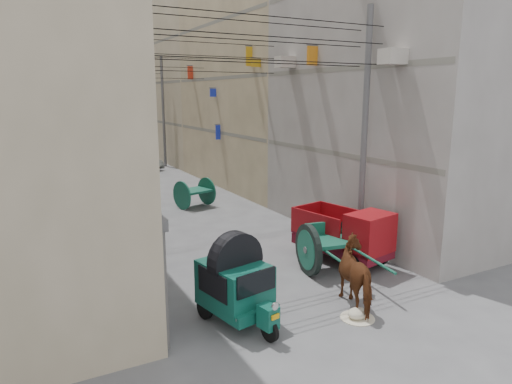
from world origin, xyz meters
TOP-DOWN VIEW (x-y plane):
  - ground at (0.00, 0.00)m, footprint 140.00×140.00m
  - building_row_right at (8.00, 34.13)m, footprint 8.00×62.00m
  - end_cap_building at (0.00, 66.00)m, footprint 22.00×10.00m
  - shutters_left at (-3.92, 10.38)m, footprint 0.18×14.40m
  - signboards at (-0.01, 21.66)m, footprint 8.22×40.52m
  - ac_units at (3.65, 7.67)m, footprint 0.70×6.55m
  - utility_poles at (0.00, 17.00)m, footprint 7.40×22.20m
  - overhead_cables at (0.00, 14.40)m, footprint 7.40×22.52m
  - auto_rickshaw at (-2.07, 3.76)m, footprint 1.67×2.47m
  - tonga_cart at (1.80, 5.23)m, footprint 1.83×3.59m
  - mini_truck at (2.76, 5.47)m, footprint 2.03×3.41m
  - second_cart at (1.04, 14.89)m, footprint 1.85×1.73m
  - feed_sack at (0.57, 2.48)m, footprint 0.52×0.41m
  - horse at (1.05, 3.00)m, footprint 1.40×2.16m
  - distant_car_white at (-1.84, 26.43)m, footprint 2.10×3.65m
  - distant_car_grey at (1.81, 27.45)m, footprint 2.27×3.60m
  - distant_car_green at (-0.52, 34.68)m, footprint 2.55×4.66m

SIDE VIEW (x-z plane):
  - ground at x=0.00m, z-range 0.00..0.00m
  - feed_sack at x=0.57m, z-range 0.00..0.26m
  - distant_car_grey at x=1.81m, z-range 0.00..1.12m
  - distant_car_white at x=-1.84m, z-range 0.00..1.17m
  - distant_car_green at x=-0.52m, z-range 0.00..1.28m
  - second_cart at x=1.04m, z-range 0.05..1.40m
  - tonga_cart at x=1.80m, z-range 0.03..1.58m
  - horse at x=1.05m, z-range 0.00..1.68m
  - mini_truck at x=2.76m, z-range -0.04..1.76m
  - auto_rickshaw at x=-2.07m, z-range 0.15..1.83m
  - shutters_left at x=-3.92m, z-range 0.06..2.93m
  - signboards at x=-0.01m, z-range 0.59..6.27m
  - utility_poles at x=0.00m, z-range 0.00..8.00m
  - building_row_right at x=8.00m, z-range -0.54..13.46m
  - end_cap_building at x=0.00m, z-range 0.00..13.00m
  - overhead_cables at x=0.00m, z-range 6.20..7.33m
  - ac_units at x=3.65m, z-range 5.76..9.11m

